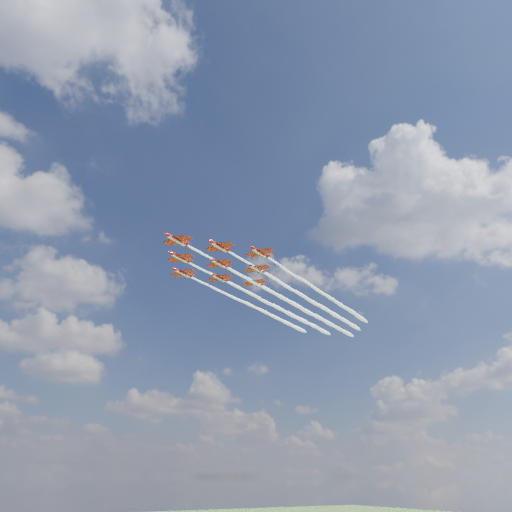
% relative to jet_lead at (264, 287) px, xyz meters
% --- Properties ---
extents(jet_lead, '(86.85, 45.51, 2.43)m').
position_rel_jet_lead_xyz_m(jet_lead, '(0.00, 0.00, 0.00)').
color(jet_lead, '#A40F09').
extents(jet_row2_port, '(86.85, 45.51, 2.43)m').
position_rel_jet_lead_xyz_m(jet_row2_port, '(11.97, -2.17, 0.00)').
color(jet_row2_port, '#A40F09').
extents(jet_row2_starb, '(86.85, 45.51, 2.43)m').
position_rel_jet_lead_xyz_m(jet_row2_starb, '(5.47, 10.87, 0.00)').
color(jet_row2_starb, '#A40F09').
extents(jet_row3_port, '(86.85, 45.51, 2.43)m').
position_rel_jet_lead_xyz_m(jet_row3_port, '(23.94, -4.33, 0.00)').
color(jet_row3_port, '#A40F09').
extents(jet_row3_centre, '(86.85, 45.51, 2.43)m').
position_rel_jet_lead_xyz_m(jet_row3_centre, '(17.44, 8.70, 0.00)').
color(jet_row3_centre, '#A40F09').
extents(jet_row3_starb, '(86.85, 45.51, 2.43)m').
position_rel_jet_lead_xyz_m(jet_row3_starb, '(10.93, 21.74, 0.00)').
color(jet_row3_starb, '#A40F09').
extents(jet_row4_port, '(86.85, 45.51, 2.43)m').
position_rel_jet_lead_xyz_m(jet_row4_port, '(29.41, 6.54, 0.00)').
color(jet_row4_port, '#A40F09').
extents(jet_row4_starb, '(86.85, 45.51, 2.43)m').
position_rel_jet_lead_xyz_m(jet_row4_starb, '(22.91, 19.57, 0.00)').
color(jet_row4_starb, '#A40F09').
extents(jet_tail, '(86.85, 45.51, 2.43)m').
position_rel_jet_lead_xyz_m(jet_tail, '(34.88, 17.41, 0.00)').
color(jet_tail, '#A40F09').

